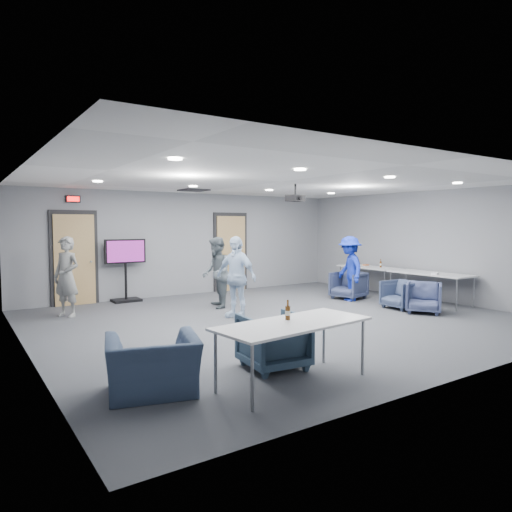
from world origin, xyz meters
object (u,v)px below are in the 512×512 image
bottle_right (381,264)px  projector (295,198)px  table_front_left (294,326)px  tv_stand (126,266)px  chair_right_c (424,298)px  bottle_front (288,312)px  table_right_a (369,268)px  chair_right_b (401,295)px  person_a (67,277)px  chair_front_a (273,341)px  table_right_b (430,275)px  person_b (216,273)px  chair_front_b (153,365)px  person_d (350,269)px  chair_right_a (348,285)px  person_c (236,277)px

bottle_right → projector: (-3.62, -0.89, 1.59)m
table_front_left → tv_stand: tv_stand is taller
chair_right_c → projector: 3.45m
bottle_front → tv_stand: tv_stand is taller
projector → table_right_a: bearing=8.9°
chair_right_b → chair_right_c: size_ratio=0.97×
person_a → chair_front_a: bearing=-17.8°
bottle_right → table_right_b: bearing=-93.7°
person_b → chair_right_b: (3.35, -2.36, -0.48)m
person_a → projector: projector is taller
tv_stand → projector: bearing=-56.7°
table_front_left → projector: 4.41m
chair_right_b → chair_front_b: chair_front_b is taller
person_d → chair_front_a: person_d is taller
person_b → table_front_left: size_ratio=0.80×
chair_right_a → projector: (-2.41, -0.87, 2.06)m
table_right_b → bottle_right: 1.59m
chair_front_b → bottle_front: size_ratio=4.09×
tv_stand → projector: 4.56m
bottle_front → table_front_left: bearing=-100.9°
chair_front_a → tv_stand: size_ratio=0.52×
chair_right_a → bottle_front: 6.29m
person_b → projector: 2.48m
chair_right_b → chair_front_b: size_ratio=0.70×
bottle_right → tv_stand: (-5.97, 2.70, 0.05)m
table_right_a → projector: bearing=108.9°
chair_right_c → chair_front_a: bearing=-110.1°
chair_right_b → tv_stand: size_ratio=0.46×
person_b → table_right_a: (4.45, -0.42, -0.11)m
table_right_b → table_front_left: same height
person_b → chair_right_a: bearing=97.3°
person_b → table_right_a: person_b is taller
bottle_front → tv_stand: bearing=88.6°
person_a → person_d: 6.41m
chair_right_b → table_right_a: 2.26m
chair_front_a → bottle_right: size_ratio=3.53×
table_front_left → tv_stand: 6.75m
chair_front_b → chair_right_a: bearing=-136.2°
person_c → chair_front_b: (-2.93, -3.06, -0.50)m
table_right_b → chair_right_b: bearing=92.1°
chair_right_a → bottle_front: size_ratio=3.11×
chair_front_a → table_front_left: 0.70m
table_front_left → bottle_front: 0.20m
person_a → person_c: person_c is taller
person_b → chair_right_c: person_b is taller
chair_right_a → bottle_right: size_ratio=3.35×
bottle_front → chair_right_c: bearing=18.8°
chair_right_c → bottle_front: size_ratio=2.95×
chair_front_a → table_right_b: bearing=-156.1°
person_d → chair_right_b: person_d is taller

